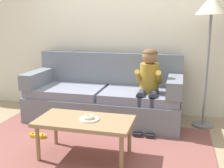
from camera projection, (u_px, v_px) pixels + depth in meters
name	position (u px, v px, depth m)	size (l,w,h in m)	color
ground	(90.00, 143.00, 3.36)	(10.00, 10.00, 0.00)	#9E896B
wall_back	(117.00, 25.00, 4.36)	(8.00, 0.10, 2.80)	silver
area_rug	(82.00, 151.00, 3.12)	(2.92, 2.03, 0.01)	brown
couch	(105.00, 97.00, 4.09)	(2.24, 0.90, 0.98)	slate
coffee_table	(85.00, 124.00, 2.92)	(1.02, 0.54, 0.44)	#937551
person_child	(149.00, 81.00, 3.66)	(0.34, 0.58, 1.10)	olive
plate	(89.00, 119.00, 2.89)	(0.21, 0.21, 0.01)	white
donut	(89.00, 117.00, 2.89)	(0.12, 0.12, 0.04)	beige
toy_controller	(38.00, 136.00, 3.49)	(0.23, 0.09, 0.05)	gold
floor_lamp	(211.00, 14.00, 3.56)	(0.41, 0.41, 1.80)	slate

